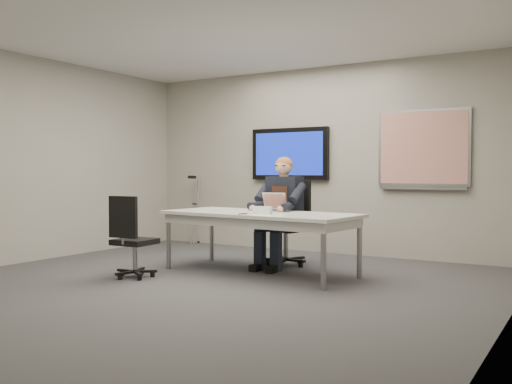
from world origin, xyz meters
The scene contains 15 objects.
floor centered at (0.00, 0.00, 0.00)m, with size 6.00×6.00×0.02m, color #363638.
ceiling centered at (0.00, 0.00, 2.80)m, with size 6.00×6.00×0.02m, color silver.
wall_back centered at (0.00, 3.00, 1.40)m, with size 6.00×0.02×2.80m, color #9A968B.
wall_left centered at (-3.00, 0.00, 1.40)m, with size 0.02×6.00×2.80m, color #9A968B.
wall_right centered at (3.00, 0.00, 1.40)m, with size 0.02×6.00×2.80m, color #9A968B.
conference_table centered at (0.13, 0.97, 0.65)m, with size 2.46×1.20×0.74m.
tv_display centered at (-0.50, 2.95, 1.50)m, with size 1.30×0.09×0.80m.
whiteboard centered at (1.55, 2.97, 1.53)m, with size 1.25×0.08×1.10m.
office_chair_far centered at (0.14, 1.69, 0.35)m, with size 0.59×0.59×1.11m.
office_chair_near centered at (-0.96, -0.05, 0.30)m, with size 0.48×0.48×0.95m.
seated_person centered at (0.13, 1.43, 0.57)m, with size 0.45×0.76×1.41m.
crutch centered at (-2.24, 2.83, 0.59)m, with size 0.16×0.25×1.19m, color #A2A4A9, non-canonical shape.
laptop centered at (0.17, 1.19, 0.79)m, with size 0.32×0.30×0.23m.
name_tent centered at (0.30, 0.76, 0.78)m, with size 0.23×0.06×0.09m, color white, non-canonical shape.
pen centered at (0.14, 0.60, 0.74)m, with size 0.01×0.01×0.15m, color black.
Camera 1 is at (3.62, -4.89, 1.22)m, focal length 40.00 mm.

